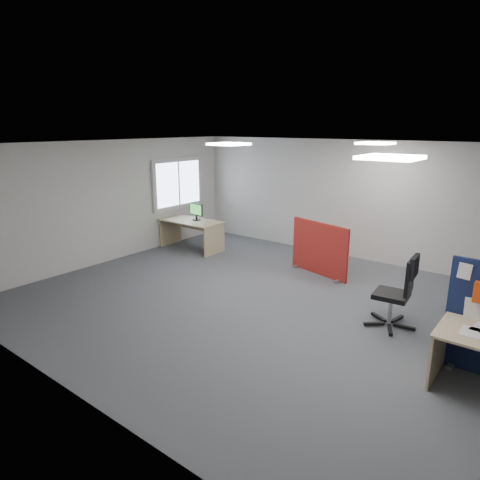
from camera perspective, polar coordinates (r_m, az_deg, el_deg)
The scene contains 11 objects.
floor at distance 7.41m, azimuth 5.27°, elevation -8.96°, with size 9.00×9.00×0.00m, color #54575C.
ceiling at distance 6.78m, azimuth 5.83°, elevation 12.39°, with size 9.00×7.00×0.02m, color white.
wall_back at distance 10.05m, azimuth 16.38°, elevation 4.97°, with size 9.00×0.02×2.70m, color silver.
wall_front at distance 4.55m, azimuth -19.10°, elevation -7.19°, with size 9.00×0.02×2.70m, color silver.
wall_left at distance 10.06m, azimuth -16.69°, elevation 4.96°, with size 0.02×7.00×2.70m, color silver.
window at distance 11.25m, azimuth -8.25°, elevation 7.48°, with size 0.06×1.70×1.30m.
ceiling_lights at distance 7.19m, azimuth 11.02°, elevation 12.11°, with size 4.10×4.10×0.04m.
red_divider at distance 8.95m, azimuth 10.53°, elevation -1.21°, with size 1.43×0.42×1.10m.
second_desk at distance 10.70m, azimuth -6.35°, elevation 1.71°, with size 1.57×0.79×0.73m.
monitor_second at distance 10.62m, azimuth -5.87°, elevation 3.86°, with size 0.46×0.21×0.41m.
office_chair at distance 6.87m, azimuth 20.62°, elevation -5.97°, with size 0.75×0.77×1.16m.
Camera 1 is at (3.61, -5.73, 3.01)m, focal length 32.00 mm.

